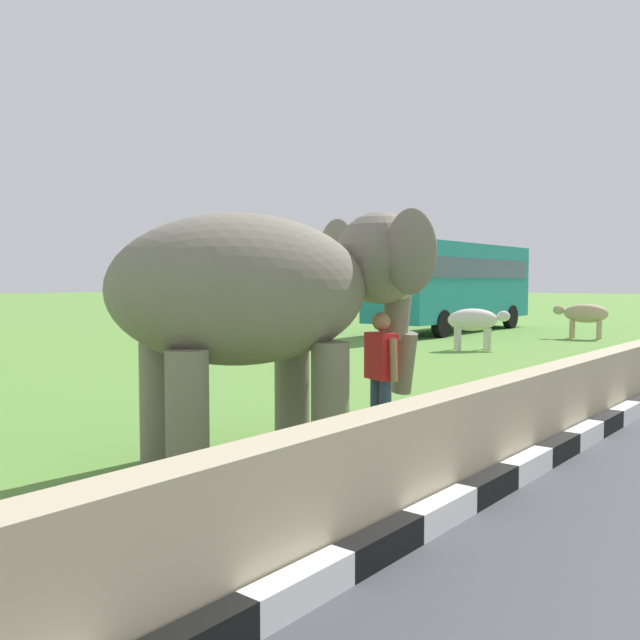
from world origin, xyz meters
name	(u,v)px	position (x,y,z in m)	size (l,w,h in m)	color
striped_curb	(343,566)	(-0.35, 3.42, 0.12)	(16.20, 0.20, 0.24)	white
barrier_parapet	(465,440)	(2.00, 3.72, 0.50)	(28.00, 0.36, 1.00)	tan
elephant	(274,293)	(1.76, 6.03, 1.90)	(4.07, 3.05, 2.91)	slate
person_handler	(381,371)	(3.05, 5.42, 0.93)	(0.36, 0.62, 1.66)	navy
bus_teal	(453,280)	(20.67, 13.86, 2.08)	(9.60, 2.68, 3.50)	teal
cow_near	(474,321)	(14.39, 9.78, 0.87)	(1.61, 1.66, 1.23)	beige
cow_mid	(585,314)	(20.42, 8.54, 0.87)	(0.78, 1.92, 1.23)	tan
hill_east	(396,301)	(55.00, 38.72, 0.00)	(26.99, 21.60, 10.09)	#617E54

